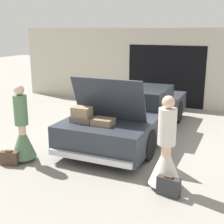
% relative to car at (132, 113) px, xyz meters
% --- Properties ---
extents(ground_plane, '(40.00, 40.00, 0.00)m').
position_rel_car_xyz_m(ground_plane, '(0.00, -0.01, -0.57)').
color(ground_plane, gray).
extents(garage_wall_back, '(12.00, 0.14, 2.80)m').
position_rel_car_xyz_m(garage_wall_back, '(0.00, 3.54, 0.82)').
color(garage_wall_back, beige).
rests_on(garage_wall_back, ground_plane).
extents(car, '(1.99, 5.02, 1.77)m').
position_rel_car_xyz_m(car, '(0.00, 0.00, 0.00)').
color(car, '#2D333D').
rests_on(car, ground_plane).
extents(person_left, '(0.54, 0.54, 1.67)m').
position_rel_car_xyz_m(person_left, '(-1.55, -2.60, 0.03)').
color(person_left, beige).
rests_on(person_left, ground_plane).
extents(person_right, '(0.60, 0.60, 1.69)m').
position_rel_car_xyz_m(person_right, '(1.55, -2.54, 0.03)').
color(person_right, beige).
rests_on(person_right, ground_plane).
extents(suitcase_beside_left_person, '(0.40, 0.23, 0.33)m').
position_rel_car_xyz_m(suitcase_beside_left_person, '(-1.67, -2.92, -0.42)').
color(suitcase_beside_left_person, '#473323').
rests_on(suitcase_beside_left_person, ground_plane).
extents(suitcase_beside_right_person, '(0.42, 0.21, 0.37)m').
position_rel_car_xyz_m(suitcase_beside_right_person, '(1.68, -2.82, -0.40)').
color(suitcase_beside_right_person, '#2D2D33').
rests_on(suitcase_beside_right_person, ground_plane).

